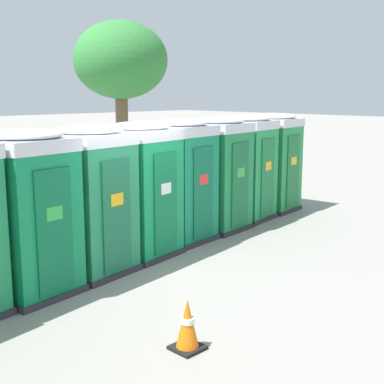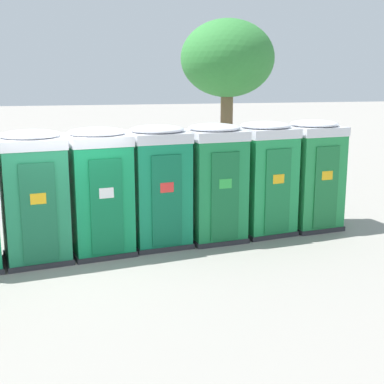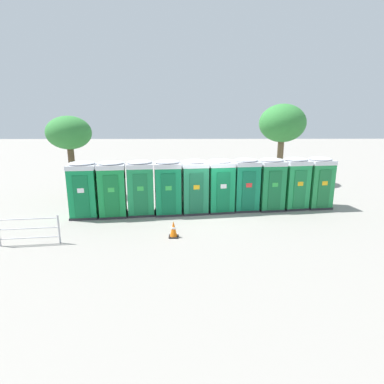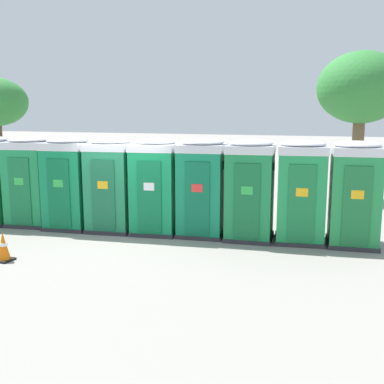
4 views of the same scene
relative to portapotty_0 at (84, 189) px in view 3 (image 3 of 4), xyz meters
The scene contains 15 objects.
ground_plane 5.79m from the portapotty_0, ahead, with size 120.00×120.00×0.00m, color gray.
portapotty_0 is the anchor object (origin of this frame).
portapotty_1 1.25m from the portapotty_0, ahead, with size 1.39×1.37×2.54m.
portapotty_2 2.51m from the portapotty_0, ahead, with size 1.39×1.37×2.54m.
portapotty_3 3.76m from the portapotty_0, ahead, with size 1.36×1.35×2.54m.
portapotty_4 5.01m from the portapotty_0, ahead, with size 1.38×1.37×2.54m.
portapotty_5 6.27m from the portapotty_0, ahead, with size 1.38×1.37×2.54m.
portapotty_6 7.52m from the portapotty_0, ahead, with size 1.34×1.34×2.54m.
portapotty_7 8.77m from the portapotty_0, ahead, with size 1.32×1.32×2.54m.
portapotty_8 10.03m from the portapotty_0, ahead, with size 1.37×1.38×2.54m.
portapotty_9 11.28m from the portapotty_0, ahead, with size 1.31×1.33×2.54m.
street_tree_0 13.82m from the portapotty_0, 34.69° to the left, with size 3.13×3.13×5.40m.
street_tree_1 4.75m from the portapotty_0, 116.83° to the left, with size 2.42×2.42×4.55m.
traffic_cone 4.96m from the portapotty_0, 31.75° to the right, with size 0.36×0.36×0.64m.
event_barrier 3.40m from the portapotty_0, 105.58° to the right, with size 2.04×0.30×1.05m.
Camera 3 is at (-0.92, -13.66, 4.27)m, focal length 28.00 mm.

